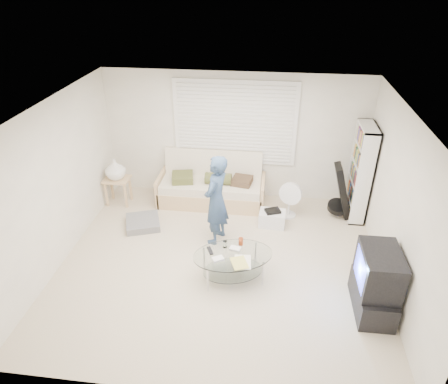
# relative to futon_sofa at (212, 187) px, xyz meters

# --- Properties ---
(ground) EXTENTS (5.00, 5.00, 0.00)m
(ground) POSITION_rel_futon_sofa_xyz_m (0.41, -1.87, -0.33)
(ground) COLOR #BEAB94
(ground) RESTS_ON ground
(room_shell) EXTENTS (5.02, 4.52, 2.51)m
(room_shell) POSITION_rel_futon_sofa_xyz_m (0.41, -1.39, 1.30)
(room_shell) COLOR white
(room_shell) RESTS_ON ground
(window_blinds) EXTENTS (2.32, 0.08, 1.62)m
(window_blinds) POSITION_rel_futon_sofa_xyz_m (0.41, 0.33, 1.22)
(window_blinds) COLOR silver
(window_blinds) RESTS_ON ground
(futon_sofa) EXTENTS (2.07, 0.83, 1.01)m
(futon_sofa) POSITION_rel_futon_sofa_xyz_m (0.00, 0.00, 0.00)
(futon_sofa) COLOR tan
(futon_sofa) RESTS_ON ground
(grey_floor_pillow) EXTENTS (0.75, 0.75, 0.13)m
(grey_floor_pillow) POSITION_rel_futon_sofa_xyz_m (-1.12, -1.00, -0.27)
(grey_floor_pillow) COLOR slate
(grey_floor_pillow) RESTS_ON ground
(side_table) EXTENTS (0.48, 0.39, 0.96)m
(side_table) POSITION_rel_futon_sofa_xyz_m (-1.81, -0.29, 0.38)
(side_table) COLOR tan
(side_table) RESTS_ON ground
(bookshelf) EXTENTS (0.28, 0.75, 1.78)m
(bookshelf) POSITION_rel_futon_sofa_xyz_m (2.73, -0.14, 0.56)
(bookshelf) COLOR white
(bookshelf) RESTS_ON ground
(guitar_case) EXTENTS (0.43, 0.39, 1.03)m
(guitar_case) POSITION_rel_futon_sofa_xyz_m (2.45, -0.23, 0.13)
(guitar_case) COLOR black
(guitar_case) RESTS_ON ground
(floor_fan) EXTENTS (0.44, 0.29, 0.71)m
(floor_fan) POSITION_rel_futon_sofa_xyz_m (1.51, -0.33, 0.08)
(floor_fan) COLOR white
(floor_fan) RESTS_ON ground
(storage_bin) EXTENTS (0.49, 0.36, 0.33)m
(storage_bin) POSITION_rel_futon_sofa_xyz_m (1.21, -0.69, -0.18)
(storage_bin) COLOR white
(storage_bin) RESTS_ON ground
(tv_unit) EXTENTS (0.50, 0.89, 0.97)m
(tv_unit) POSITION_rel_futon_sofa_xyz_m (2.61, -2.55, 0.14)
(tv_unit) COLOR black
(tv_unit) RESTS_ON ground
(coffee_table) EXTENTS (1.34, 1.05, 0.56)m
(coffee_table) POSITION_rel_futon_sofa_xyz_m (0.65, -2.16, 0.02)
(coffee_table) COLOR silver
(coffee_table) RESTS_ON ground
(standing_person) EXTENTS (0.54, 0.67, 1.58)m
(standing_person) POSITION_rel_futon_sofa_xyz_m (0.27, -1.25, 0.46)
(standing_person) COLOR navy
(standing_person) RESTS_ON ground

